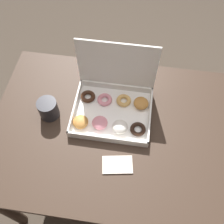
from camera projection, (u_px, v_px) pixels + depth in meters
name	position (u px, v px, depth m)	size (l,w,h in m)	color
ground_plane	(119.00, 177.00, 1.78)	(8.00, 8.00, 0.00)	#42382D
dining_table	(122.00, 139.00, 1.26)	(1.21, 0.81, 0.70)	#38281E
donut_box	(113.00, 101.00, 1.20)	(0.36, 0.30, 0.30)	white
coffee_mug	(48.00, 109.00, 1.18)	(0.09, 0.09, 0.09)	#232328
paper_napkin	(118.00, 165.00, 1.09)	(0.14, 0.10, 0.01)	silver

